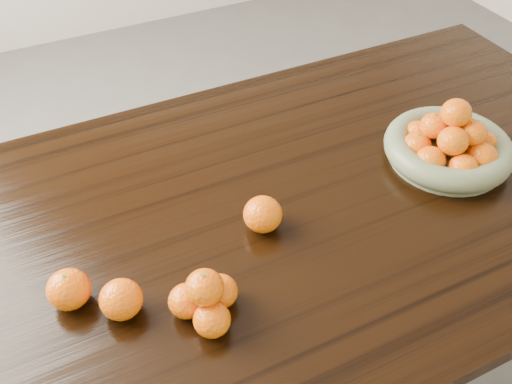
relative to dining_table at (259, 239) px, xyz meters
name	(u,v)px	position (x,y,z in m)	size (l,w,h in m)	color
dining_table	(259,239)	(0.00, 0.00, 0.00)	(2.00, 1.00, 0.75)	black
fruit_bowl	(449,145)	(0.48, -0.04, 0.13)	(0.30, 0.30, 0.16)	#6E7555
orange_pyramid	(206,299)	(-0.20, -0.20, 0.13)	(0.13, 0.12, 0.11)	orange
loose_orange_0	(69,289)	(-0.42, -0.06, 0.13)	(0.08, 0.08, 0.07)	orange
loose_orange_1	(121,299)	(-0.34, -0.13, 0.13)	(0.08, 0.08, 0.07)	orange
loose_orange_2	(263,214)	(-0.01, -0.05, 0.13)	(0.08, 0.08, 0.08)	orange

